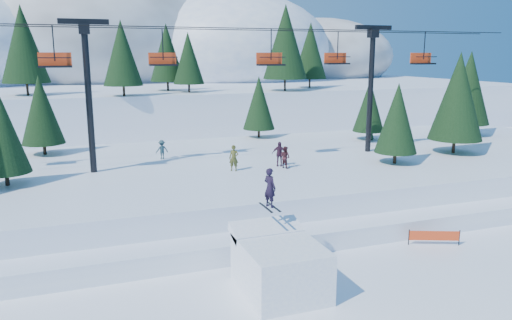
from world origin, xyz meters
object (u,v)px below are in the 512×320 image
object	(u,v)px
jump_kicker	(279,264)
banner_far	(447,224)
banner_near	(434,236)
chairlift	(236,71)

from	to	relation	value
jump_kicker	banner_far	size ratio (longest dim) A/B	1.89
banner_near	chairlift	bearing A→B (deg)	116.74
banner_far	banner_near	bearing A→B (deg)	-146.66
jump_kicker	chairlift	distance (m)	18.39
jump_kicker	chairlift	xyz separation A→B (m)	(3.17, 16.23, 8.05)
banner_near	banner_far	bearing A→B (deg)	33.34
chairlift	banner_near	xyz separation A→B (m)	(7.12, -14.13, -8.78)
banner_near	banner_far	distance (m)	2.38
chairlift	banner_near	bearing A→B (deg)	-63.26
banner_far	chairlift	bearing A→B (deg)	125.41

